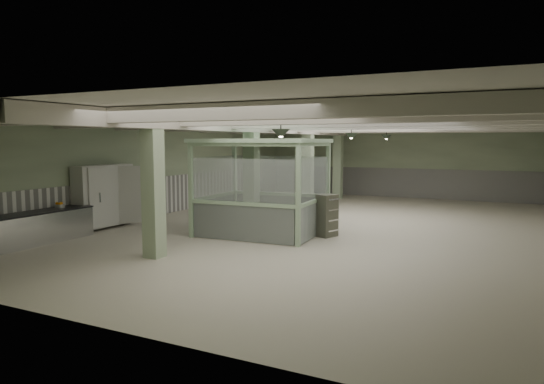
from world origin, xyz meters
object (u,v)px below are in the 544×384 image
at_px(walkin_cooler, 105,198).
at_px(guard_booth, 262,171).
at_px(prep_counter, 11,232).
at_px(filing_cabinet, 327,216).

distance_m(walkin_cooler, guard_booth, 5.38).
xyz_separation_m(prep_counter, filing_cabinet, (6.97, 5.43, 0.18)).
relative_size(prep_counter, guard_booth, 1.28).
bearing_deg(walkin_cooler, guard_booth, 17.22).
bearing_deg(prep_counter, walkin_cooler, 91.39).
bearing_deg(walkin_cooler, prep_counter, -88.61).
xyz_separation_m(prep_counter, walkin_cooler, (-0.08, 3.43, 0.55)).
height_order(walkin_cooler, guard_booth, guard_booth).
bearing_deg(filing_cabinet, walkin_cooler, -143.85).
relative_size(prep_counter, filing_cabinet, 3.84).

